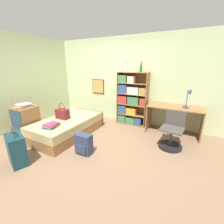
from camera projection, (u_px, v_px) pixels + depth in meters
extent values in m
plane|color=#84664C|center=(87.00, 139.00, 3.75)|extent=(14.00, 14.00, 0.00)
cube|color=beige|center=(118.00, 80.00, 4.80)|extent=(10.00, 0.06, 2.60)
cube|color=black|center=(98.00, 86.00, 5.16)|extent=(0.46, 0.02, 0.48)
cube|color=#DB994C|center=(98.00, 87.00, 5.15)|extent=(0.42, 0.01, 0.44)
cube|color=beige|center=(25.00, 82.00, 4.32)|extent=(0.06, 10.00, 2.60)
cube|color=olive|center=(68.00, 130.00, 3.99)|extent=(1.04, 1.90, 0.25)
cube|color=tan|center=(67.00, 122.00, 3.93)|extent=(1.01, 1.87, 0.18)
cube|color=olive|center=(89.00, 116.00, 4.75)|extent=(1.04, 0.04, 0.43)
cube|color=maroon|center=(62.00, 114.00, 3.90)|extent=(0.35, 0.18, 0.25)
torus|color=maroon|center=(62.00, 107.00, 3.84)|extent=(0.21, 0.02, 0.21)
cube|color=#334C84|center=(51.00, 127.00, 3.39)|extent=(0.34, 0.34, 0.02)
cube|color=gold|center=(51.00, 126.00, 3.40)|extent=(0.29, 0.32, 0.01)
cube|color=#334C84|center=(51.00, 125.00, 3.40)|extent=(0.24, 0.31, 0.02)
cube|color=silver|center=(52.00, 125.00, 3.39)|extent=(0.29, 0.37, 0.01)
cube|color=#B2382D|center=(51.00, 124.00, 3.37)|extent=(0.29, 0.33, 0.02)
cube|color=#7A336B|center=(51.00, 124.00, 3.36)|extent=(0.24, 0.31, 0.01)
cube|color=#143842|center=(17.00, 150.00, 2.76)|extent=(0.53, 0.40, 0.57)
cylinder|color=#2D2D33|center=(12.00, 131.00, 2.75)|extent=(0.01, 0.01, 0.12)
cylinder|color=#2D2D33|center=(14.00, 135.00, 2.57)|extent=(0.01, 0.01, 0.12)
cube|color=#2D2D33|center=(12.00, 130.00, 2.64)|extent=(0.27, 0.11, 0.02)
cube|color=olive|center=(27.00, 122.00, 3.80)|extent=(0.50, 0.47, 0.79)
cube|color=#284256|center=(19.00, 132.00, 3.65)|extent=(0.46, 0.01, 0.35)
sphere|color=#B2A893|center=(18.00, 132.00, 3.64)|extent=(0.02, 0.02, 0.02)
cube|color=#284256|center=(16.00, 118.00, 3.54)|extent=(0.46, 0.01, 0.35)
sphere|color=#B2A893|center=(15.00, 118.00, 3.53)|extent=(0.02, 0.02, 0.02)
cube|color=beige|center=(24.00, 107.00, 3.67)|extent=(0.29, 0.27, 0.01)
cube|color=gold|center=(24.00, 107.00, 3.66)|extent=(0.25, 0.34, 0.01)
cube|color=beige|center=(24.00, 106.00, 3.65)|extent=(0.21, 0.35, 0.02)
cube|color=silver|center=(24.00, 105.00, 3.66)|extent=(0.28, 0.34, 0.01)
cube|color=#7A336B|center=(23.00, 105.00, 3.64)|extent=(0.26, 0.30, 0.02)
cube|color=silver|center=(24.00, 104.00, 3.63)|extent=(0.29, 0.32, 0.02)
cube|color=olive|center=(119.00, 98.00, 4.70)|extent=(0.02, 0.33, 1.58)
cube|color=olive|center=(147.00, 101.00, 4.31)|extent=(0.02, 0.33, 1.58)
cube|color=olive|center=(134.00, 98.00, 4.64)|extent=(0.90, 0.01, 1.58)
cube|color=olive|center=(131.00, 123.00, 4.74)|extent=(0.86, 0.33, 0.02)
cube|color=olive|center=(132.00, 114.00, 4.65)|extent=(0.86, 0.33, 0.02)
cube|color=olive|center=(132.00, 104.00, 4.55)|extent=(0.86, 0.33, 0.02)
cube|color=olive|center=(133.00, 94.00, 4.46)|extent=(0.86, 0.33, 0.02)
cube|color=olive|center=(133.00, 83.00, 4.36)|extent=(0.86, 0.33, 0.02)
cube|color=olive|center=(133.00, 72.00, 4.27)|extent=(0.86, 0.33, 0.02)
cube|color=#427A4C|center=(123.00, 118.00, 4.82)|extent=(0.25, 0.25, 0.25)
cube|color=#427A4C|center=(131.00, 120.00, 4.70)|extent=(0.28, 0.25, 0.21)
cube|color=#334C84|center=(139.00, 121.00, 4.58)|extent=(0.19, 0.25, 0.23)
cube|color=#334C84|center=(123.00, 109.00, 4.72)|extent=(0.27, 0.25, 0.26)
cube|color=gold|center=(132.00, 111.00, 4.60)|extent=(0.29, 0.25, 0.20)
cube|color=#B2382D|center=(123.00, 99.00, 4.62)|extent=(0.28, 0.25, 0.24)
cube|color=#427A4C|center=(134.00, 101.00, 4.47)|extent=(0.34, 0.25, 0.24)
cube|color=#B2382D|center=(143.00, 102.00, 4.35)|extent=(0.16, 0.25, 0.23)
cube|color=#334C84|center=(124.00, 89.00, 4.53)|extent=(0.27, 0.25, 0.26)
cube|color=silver|center=(134.00, 90.00, 4.39)|extent=(0.34, 0.25, 0.20)
cube|color=#99894C|center=(143.00, 91.00, 4.27)|extent=(0.20, 0.25, 0.20)
cube|color=#427A4C|center=(123.00, 79.00, 4.44)|extent=(0.25, 0.25, 0.22)
cube|color=beige|center=(132.00, 80.00, 4.33)|extent=(0.20, 0.25, 0.20)
cylinder|color=#B7BCC1|center=(127.00, 69.00, 4.30)|extent=(0.07, 0.07, 0.18)
cylinder|color=#B7BCC1|center=(127.00, 64.00, 4.26)|extent=(0.03, 0.03, 0.06)
cylinder|color=#232328|center=(127.00, 63.00, 4.25)|extent=(0.03, 0.03, 0.02)
cylinder|color=#1E6B2D|center=(141.00, 68.00, 4.17)|extent=(0.07, 0.07, 0.21)
cylinder|color=#1E6B2D|center=(141.00, 63.00, 4.13)|extent=(0.03, 0.03, 0.06)
cylinder|color=#232328|center=(141.00, 62.00, 4.12)|extent=(0.03, 0.03, 0.02)
cube|color=olive|center=(175.00, 107.00, 3.86)|extent=(1.36, 0.61, 0.02)
cube|color=olive|center=(149.00, 117.00, 4.26)|extent=(0.03, 0.57, 0.73)
cube|color=olive|center=(202.00, 125.00, 3.67)|extent=(0.03, 0.57, 0.73)
cylinder|color=navy|center=(186.00, 107.00, 3.74)|extent=(0.16, 0.16, 0.02)
cylinder|color=navy|center=(187.00, 100.00, 3.68)|extent=(0.02, 0.02, 0.38)
cone|color=navy|center=(190.00, 91.00, 3.59)|extent=(0.17, 0.14, 0.17)
cylinder|color=black|center=(170.00, 146.00, 3.37)|extent=(0.51, 0.51, 0.06)
cylinder|color=#333338|center=(171.00, 139.00, 3.32)|extent=(0.05, 0.05, 0.43)
cube|color=#47423D|center=(172.00, 129.00, 3.25)|extent=(0.51, 0.51, 0.03)
cube|color=#47423D|center=(175.00, 118.00, 3.36)|extent=(0.42, 0.08, 0.35)
cube|color=#2D3856|center=(84.00, 144.00, 3.09)|extent=(0.34, 0.19, 0.43)
cube|color=#2D3856|center=(81.00, 149.00, 3.02)|extent=(0.24, 0.03, 0.19)
cylinder|color=#B7B2A8|center=(172.00, 130.00, 3.99)|extent=(0.23, 0.23, 0.26)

